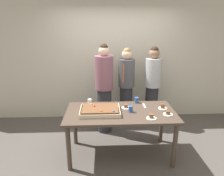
% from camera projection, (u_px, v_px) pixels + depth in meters
% --- Properties ---
extents(ground_plane, '(12.00, 12.00, 0.00)m').
position_uv_depth(ground_plane, '(120.00, 154.00, 3.55)').
color(ground_plane, '#4C4742').
extents(interior_back_panel, '(8.00, 0.12, 3.00)m').
position_uv_depth(interior_back_panel, '(115.00, 53.00, 4.63)').
color(interior_back_panel, beige).
rests_on(interior_back_panel, ground_plane).
extents(party_table, '(1.75, 0.89, 0.79)m').
position_uv_depth(party_table, '(120.00, 117.00, 3.35)').
color(party_table, '#47382D').
rests_on(party_table, ground_plane).
extents(sheet_cake, '(0.63, 0.46, 0.10)m').
position_uv_depth(sheet_cake, '(100.00, 110.00, 3.28)').
color(sheet_cake, beige).
rests_on(sheet_cake, party_table).
extents(plated_slice_near_left, '(0.15, 0.15, 0.08)m').
position_uv_depth(plated_slice_near_left, '(163.00, 107.00, 3.43)').
color(plated_slice_near_left, white).
rests_on(plated_slice_near_left, party_table).
extents(plated_slice_near_right, '(0.15, 0.15, 0.07)m').
position_uv_depth(plated_slice_near_right, '(151.00, 117.00, 3.07)').
color(plated_slice_near_right, white).
rests_on(plated_slice_near_right, party_table).
extents(plated_slice_far_left, '(0.15, 0.15, 0.07)m').
position_uv_depth(plated_slice_far_left, '(126.00, 107.00, 3.45)').
color(plated_slice_far_left, white).
rests_on(plated_slice_far_left, party_table).
extents(plated_slice_far_right, '(0.15, 0.15, 0.06)m').
position_uv_depth(plated_slice_far_right, '(168.00, 114.00, 3.20)').
color(plated_slice_far_right, white).
rests_on(plated_slice_far_right, party_table).
extents(drink_cup_nearest, '(0.07, 0.07, 0.10)m').
position_uv_depth(drink_cup_nearest, '(90.00, 102.00, 3.59)').
color(drink_cup_nearest, white).
rests_on(drink_cup_nearest, party_table).
extents(drink_cup_middle, '(0.07, 0.07, 0.10)m').
position_uv_depth(drink_cup_middle, '(131.00, 109.00, 3.29)').
color(drink_cup_middle, '#2D5199').
rests_on(drink_cup_middle, party_table).
extents(drink_cup_far_end, '(0.07, 0.07, 0.10)m').
position_uv_depth(drink_cup_far_end, '(137.00, 100.00, 3.67)').
color(drink_cup_far_end, '#2D5199').
rests_on(drink_cup_far_end, party_table).
extents(cake_server_utensil, '(0.03, 0.20, 0.01)m').
position_uv_depth(cake_server_utensil, '(144.00, 106.00, 3.54)').
color(cake_server_utensil, silver).
rests_on(cake_server_utensil, party_table).
extents(person_serving_front, '(0.34, 0.34, 1.67)m').
position_uv_depth(person_serving_front, '(126.00, 86.00, 4.41)').
color(person_serving_front, '#28282D').
rests_on(person_serving_front, ground_plane).
extents(person_green_shirt_behind, '(0.36, 0.36, 1.78)m').
position_uv_depth(person_green_shirt_behind, '(104.00, 88.00, 4.06)').
color(person_green_shirt_behind, '#28282D').
rests_on(person_green_shirt_behind, ground_plane).
extents(person_striped_tie_right, '(0.34, 0.34, 1.70)m').
position_uv_depth(person_striped_tie_right, '(152.00, 85.00, 4.40)').
color(person_striped_tie_right, '#28282D').
rests_on(person_striped_tie_right, ground_plane).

